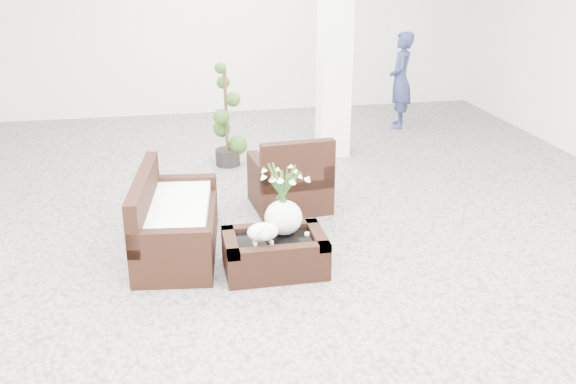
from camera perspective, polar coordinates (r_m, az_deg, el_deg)
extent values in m
plane|color=gray|center=(6.19, -0.18, -5.02)|extent=(11.00, 11.00, 0.00)
cube|color=white|center=(8.60, 4.27, 14.64)|extent=(0.40, 0.40, 3.50)
cube|color=black|center=(5.71, -1.21, -5.65)|extent=(0.90, 0.60, 0.31)
ellipsoid|color=white|center=(5.49, -2.28, -3.80)|extent=(0.28, 0.23, 0.21)
cylinder|color=white|center=(5.71, 1.72, -3.77)|extent=(0.04, 0.04, 0.03)
cube|color=black|center=(6.99, 0.13, 1.94)|extent=(0.86, 0.83, 0.85)
cube|color=black|center=(6.05, -10.00, -1.95)|extent=(0.87, 1.54, 0.78)
imported|color=navy|center=(10.30, 10.11, 9.88)|extent=(0.53, 0.64, 1.51)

